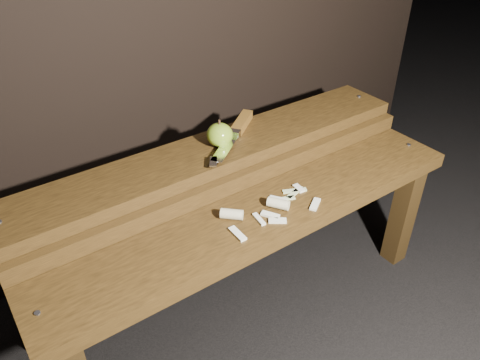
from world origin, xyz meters
TOP-DOWN VIEW (x-y plane):
  - ground at (0.00, 0.00)m, footprint 60.00×60.00m
  - bench_front_tier at (0.00, -0.06)m, footprint 1.20×0.20m
  - bench_rear_tier at (0.00, 0.17)m, footprint 1.20×0.21m
  - apple at (0.01, 0.17)m, footprint 0.07×0.07m
  - knife at (0.09, 0.20)m, footprint 0.26×0.20m
  - apple_scraps at (-0.00, -0.05)m, footprint 0.27×0.13m

SIDE VIEW (x-z plane):
  - ground at x=0.00m, z-range 0.00..0.00m
  - bench_front_tier at x=0.00m, z-range 0.14..0.56m
  - bench_rear_tier at x=0.00m, z-range 0.16..0.67m
  - apple_scraps at x=0.00m, z-range 0.42..0.44m
  - knife at x=0.09m, z-range 0.50..0.53m
  - apple at x=0.01m, z-range 0.49..0.57m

